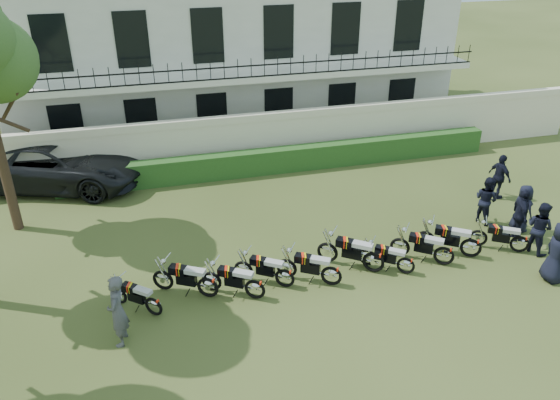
{
  "coord_description": "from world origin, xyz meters",
  "views": [
    {
      "loc": [
        -4.57,
        -12.79,
        9.43
      ],
      "look_at": [
        -0.43,
        2.58,
        1.13
      ],
      "focal_mm": 35.0,
      "sensor_mm": 36.0,
      "label": 1
    }
  ],
  "objects": [
    {
      "name": "suv",
      "position": [
        -7.89,
        8.12,
        0.92
      ],
      "size": [
        7.28,
        5.08,
        1.85
      ],
      "primitive_type": "imported",
      "rotation": [
        0.0,
        0.0,
        1.24
      ],
      "color": "black",
      "rests_on": "ground"
    },
    {
      "name": "motorcycle_0",
      "position": [
        -4.81,
        -0.88,
        0.43
      ],
      "size": [
        1.36,
        1.17,
        0.93
      ],
      "rotation": [
        0.0,
        0.0,
        0.87
      ],
      "color": "black",
      "rests_on": "ground"
    },
    {
      "name": "motorcycle_9",
      "position": [
        6.44,
        -0.74,
        0.45
      ],
      "size": [
        1.57,
        1.04,
        0.99
      ],
      "rotation": [
        0.0,
        0.0,
        1.0
      ],
      "color": "black",
      "rests_on": "ground"
    },
    {
      "name": "motorcycle_1",
      "position": [
        -3.32,
        -0.48,
        0.5
      ],
      "size": [
        1.76,
        1.06,
        1.07
      ],
      "rotation": [
        0.0,
        0.0,
        1.05
      ],
      "color": "black",
      "rests_on": "ground"
    },
    {
      "name": "officer_3",
      "position": [
        7.32,
        0.46,
        0.83
      ],
      "size": [
        0.63,
        0.87,
        1.66
      ],
      "primitive_type": "imported",
      "rotation": [
        0.0,
        0.0,
        1.69
      ],
      "color": "black",
      "rests_on": "ground"
    },
    {
      "name": "motorcycle_6",
      "position": [
        2.48,
        -0.87,
        0.43
      ],
      "size": [
        1.39,
        1.11,
        0.93
      ],
      "rotation": [
        0.0,
        0.0,
        0.91
      ],
      "color": "black",
      "rests_on": "ground"
    },
    {
      "name": "motorcycle_3",
      "position": [
        -1.14,
        -0.58,
        0.46
      ],
      "size": [
        1.58,
        1.1,
        1.01
      ],
      "rotation": [
        0.0,
        0.0,
        0.98
      ],
      "color": "black",
      "rests_on": "ground"
    },
    {
      "name": "hedge",
      "position": [
        1.0,
        7.2,
        0.5
      ],
      "size": [
        18.0,
        0.6,
        1.0
      ],
      "primitive_type": "cube",
      "color": "#234217",
      "rests_on": "ground"
    },
    {
      "name": "officer_4",
      "position": [
        6.5,
        1.3,
        0.84
      ],
      "size": [
        0.86,
        0.98,
        1.69
      ],
      "primitive_type": "imported",
      "rotation": [
        0.0,
        0.0,
        1.88
      ],
      "color": "black",
      "rests_on": "ground"
    },
    {
      "name": "motorcycle_2",
      "position": [
        -2.08,
        -0.89,
        0.48
      ],
      "size": [
        1.65,
        1.09,
        1.03
      ],
      "rotation": [
        0.0,
        0.0,
        1.01
      ],
      "color": "black",
      "rests_on": "ground"
    },
    {
      "name": "motorcycle_7",
      "position": [
        3.79,
        -0.75,
        0.49
      ],
      "size": [
        1.6,
        1.26,
        1.06
      ],
      "rotation": [
        0.0,
        0.0,
        0.92
      ],
      "color": "black",
      "rests_on": "ground"
    },
    {
      "name": "perimeter_wall",
      "position": [
        0.0,
        8.0,
        1.17
      ],
      "size": [
        30.0,
        0.35,
        2.3
      ],
      "color": "beige",
      "rests_on": "ground"
    },
    {
      "name": "officer_1",
      "position": [
        6.99,
        -0.8,
        0.86
      ],
      "size": [
        0.84,
        0.98,
        1.72
      ],
      "primitive_type": "imported",
      "rotation": [
        0.0,
        0.0,
        1.82
      ],
      "color": "black",
      "rests_on": "ground"
    },
    {
      "name": "officer_2",
      "position": [
        6.87,
        -0.03,
        0.91
      ],
      "size": [
        0.77,
        1.15,
        1.81
      ],
      "primitive_type": "imported",
      "rotation": [
        0.0,
        0.0,
        1.23
      ],
      "color": "black",
      "rests_on": "ground"
    },
    {
      "name": "inspector",
      "position": [
        -5.66,
        -1.7,
        0.96
      ],
      "size": [
        0.59,
        0.78,
        1.93
      ],
      "primitive_type": "imported",
      "rotation": [
        0.0,
        0.0,
        -1.77
      ],
      "color": "#525257",
      "rests_on": "ground"
    },
    {
      "name": "motorcycle_5",
      "position": [
        1.58,
        -0.54,
        0.52
      ],
      "size": [
        1.72,
        1.34,
        1.13
      ],
      "rotation": [
        0.0,
        0.0,
        0.92
      ],
      "color": "black",
      "rests_on": "ground"
    },
    {
      "name": "motorcycle_4",
      "position": [
        0.16,
        -0.84,
        0.49
      ],
      "size": [
        1.7,
        1.1,
        1.06
      ],
      "rotation": [
        0.0,
        0.0,
        1.01
      ],
      "color": "black",
      "rests_on": "ground"
    },
    {
      "name": "building",
      "position": [
        0.0,
        13.96,
        3.71
      ],
      "size": [
        20.4,
        9.6,
        7.4
      ],
      "color": "silver",
      "rests_on": "ground"
    },
    {
      "name": "officer_5",
      "position": [
        8.04,
        2.75,
        0.87
      ],
      "size": [
        0.61,
        1.08,
        1.73
      ],
      "primitive_type": "imported",
      "rotation": [
        0.0,
        0.0,
        1.76
      ],
      "color": "black",
      "rests_on": "ground"
    },
    {
      "name": "ground",
      "position": [
        0.0,
        0.0,
        0.0
      ],
      "size": [
        100.0,
        100.0,
        0.0
      ],
      "primitive_type": "plane",
      "color": "#37431B",
      "rests_on": "ground"
    },
    {
      "name": "motorcycle_8",
      "position": [
        4.81,
        -0.59,
        0.51
      ],
      "size": [
        1.72,
        1.23,
        1.11
      ],
      "rotation": [
        0.0,
        0.0,
        0.97
      ],
      "color": "black",
      "rests_on": "ground"
    },
    {
      "name": "officer_0",
      "position": [
        6.45,
        -2.24,
        0.94
      ],
      "size": [
        0.68,
        0.97,
        1.89
      ],
      "primitive_type": "imported",
      "rotation": [
        0.0,
        0.0,
        1.48
      ],
      "color": "black",
      "rests_on": "ground"
    }
  ]
}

